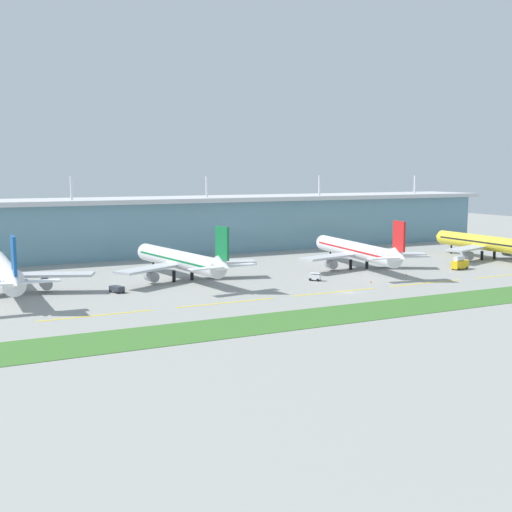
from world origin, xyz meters
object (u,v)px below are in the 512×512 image
(baggage_cart, at_px, (315,277))
(fuel_truck, at_px, (460,263))
(pushback_tug, at_px, (117,289))
(safety_cone_left_wingtip, at_px, (406,275))
(safety_cone_nose_front, at_px, (371,282))
(airliner_nearest, at_px, (4,272))
(airliner_far_middle, at_px, (357,251))
(airliner_farthest, at_px, (486,243))
(airliner_near_middle, at_px, (181,260))

(baggage_cart, bearing_deg, fuel_truck, -2.31)
(pushback_tug, distance_m, safety_cone_left_wingtip, 94.73)
(baggage_cart, relative_size, safety_cone_nose_front, 5.63)
(airliner_nearest, relative_size, airliner_far_middle, 1.00)
(airliner_far_middle, xyz_separation_m, baggage_cart, (-27.16, -15.55, -5.19))
(baggage_cart, relative_size, pushback_tug, 0.79)
(pushback_tug, height_order, safety_cone_left_wingtip, pushback_tug)
(baggage_cart, bearing_deg, safety_cone_left_wingtip, -8.40)
(fuel_truck, bearing_deg, pushback_tug, 174.94)
(airliner_farthest, bearing_deg, fuel_truck, -151.29)
(airliner_nearest, xyz_separation_m, airliner_near_middle, (52.33, 0.06, -0.01))
(airliner_near_middle, xyz_separation_m, safety_cone_left_wingtip, (70.16, -24.68, -6.09))
(pushback_tug, bearing_deg, baggage_cart, -7.65)
(safety_cone_left_wingtip, bearing_deg, airliner_near_middle, 160.62)
(airliner_nearest, xyz_separation_m, safety_cone_nose_front, (103.26, -30.96, -6.10))
(airliner_near_middle, height_order, airliner_far_middle, same)
(pushback_tug, bearing_deg, fuel_truck, -5.06)
(pushback_tug, distance_m, safety_cone_nose_front, 77.08)
(airliner_far_middle, bearing_deg, safety_cone_left_wingtip, -75.00)
(airliner_near_middle, relative_size, fuel_truck, 7.92)
(airliner_far_middle, distance_m, safety_cone_left_wingtip, 21.96)
(airliner_far_middle, xyz_separation_m, pushback_tug, (-88.36, -7.33, -5.35))
(baggage_cart, distance_m, safety_cone_left_wingtip, 32.99)
(fuel_truck, relative_size, safety_cone_nose_front, 10.85)
(airliner_nearest, xyz_separation_m, airliner_farthest, (176.97, -6.43, -0.01))
(airliner_farthest, xyz_separation_m, safety_cone_nose_front, (-73.72, -24.53, -6.09))
(airliner_far_middle, xyz_separation_m, safety_cone_nose_front, (-13.76, -26.72, -6.10))
(baggage_cart, distance_m, safety_cone_nose_front, 17.47)
(airliner_far_middle, distance_m, baggage_cart, 31.73)
(fuel_truck, bearing_deg, safety_cone_nose_front, -168.92)
(airliner_farthest, relative_size, fuel_truck, 7.70)
(airliner_far_middle, height_order, fuel_truck, airliner_far_middle)
(airliner_far_middle, relative_size, airliner_farthest, 1.10)
(airliner_nearest, relative_size, safety_cone_left_wingtip, 92.04)
(airliner_far_middle, relative_size, fuel_truck, 8.51)
(fuel_truck, height_order, safety_cone_nose_front, fuel_truck)
(baggage_cart, xyz_separation_m, pushback_tug, (-61.20, 8.22, -0.16))
(fuel_truck, xyz_separation_m, safety_cone_left_wingtip, (-25.79, -2.46, -1.91))
(airliner_farthest, bearing_deg, safety_cone_left_wingtip, -161.55)
(fuel_truck, bearing_deg, baggage_cart, 177.69)
(airliner_nearest, bearing_deg, fuel_truck, -8.50)
(airliner_farthest, relative_size, pushback_tug, 11.78)
(airliner_farthest, bearing_deg, airliner_nearest, 177.92)
(airliner_far_middle, relative_size, safety_cone_nose_front, 92.30)
(airliner_nearest, bearing_deg, safety_cone_left_wingtip, -11.36)
(baggage_cart, height_order, safety_cone_nose_front, baggage_cart)
(airliner_far_middle, bearing_deg, baggage_cart, -150.20)
(pushback_tug, bearing_deg, airliner_nearest, 158.02)
(airliner_near_middle, height_order, safety_cone_left_wingtip, airliner_near_middle)
(safety_cone_left_wingtip, height_order, safety_cone_nose_front, same)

